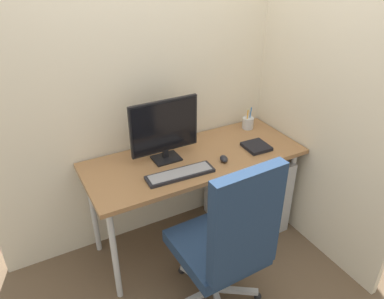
{
  "coord_description": "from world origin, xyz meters",
  "views": [
    {
      "loc": [
        -1.06,
        -1.91,
        2.04
      ],
      "look_at": [
        -0.06,
        -0.06,
        0.84
      ],
      "focal_mm": 34.82,
      "sensor_mm": 36.0,
      "label": 1
    }
  ],
  "objects_px": {
    "keyboard": "(180,174)",
    "monitor": "(165,129)",
    "notebook": "(256,146)",
    "filing_cabinet": "(247,189)",
    "pen_holder": "(248,123)",
    "mouse": "(224,159)",
    "office_chair": "(228,241)"
  },
  "relations": [
    {
      "from": "filing_cabinet",
      "to": "mouse",
      "type": "xyz_separation_m",
      "value": [
        -0.33,
        -0.14,
        0.45
      ]
    },
    {
      "from": "pen_holder",
      "to": "notebook",
      "type": "height_order",
      "value": "pen_holder"
    },
    {
      "from": "keyboard",
      "to": "notebook",
      "type": "relative_size",
      "value": 2.55
    },
    {
      "from": "keyboard",
      "to": "notebook",
      "type": "height_order",
      "value": "notebook"
    },
    {
      "from": "notebook",
      "to": "office_chair",
      "type": "bearing_deg",
      "value": -135.05
    },
    {
      "from": "keyboard",
      "to": "mouse",
      "type": "bearing_deg",
      "value": 2.37
    },
    {
      "from": "filing_cabinet",
      "to": "office_chair",
      "type": "bearing_deg",
      "value": -133.7
    },
    {
      "from": "filing_cabinet",
      "to": "keyboard",
      "type": "relative_size",
      "value": 1.39
    },
    {
      "from": "monitor",
      "to": "pen_holder",
      "type": "bearing_deg",
      "value": 8.55
    },
    {
      "from": "office_chair",
      "to": "mouse",
      "type": "height_order",
      "value": "office_chair"
    },
    {
      "from": "mouse",
      "to": "pen_holder",
      "type": "bearing_deg",
      "value": 52.89
    },
    {
      "from": "filing_cabinet",
      "to": "mouse",
      "type": "relative_size",
      "value": 7.66
    },
    {
      "from": "office_chair",
      "to": "monitor",
      "type": "relative_size",
      "value": 2.36
    },
    {
      "from": "office_chair",
      "to": "monitor",
      "type": "distance_m",
      "value": 0.82
    },
    {
      "from": "office_chair",
      "to": "notebook",
      "type": "bearing_deg",
      "value": 42.8
    },
    {
      "from": "mouse",
      "to": "notebook",
      "type": "xyz_separation_m",
      "value": [
        0.3,
        0.04,
        -0.01
      ]
    },
    {
      "from": "pen_holder",
      "to": "filing_cabinet",
      "type": "bearing_deg",
      "value": -119.19
    },
    {
      "from": "monitor",
      "to": "pen_holder",
      "type": "height_order",
      "value": "monitor"
    },
    {
      "from": "office_chair",
      "to": "keyboard",
      "type": "relative_size",
      "value": 2.49
    },
    {
      "from": "pen_holder",
      "to": "notebook",
      "type": "relative_size",
      "value": 0.99
    },
    {
      "from": "monitor",
      "to": "mouse",
      "type": "bearing_deg",
      "value": -33.71
    },
    {
      "from": "filing_cabinet",
      "to": "monitor",
      "type": "relative_size",
      "value": 1.31
    },
    {
      "from": "office_chair",
      "to": "pen_holder",
      "type": "relative_size",
      "value": 6.4
    },
    {
      "from": "filing_cabinet",
      "to": "notebook",
      "type": "bearing_deg",
      "value": -105.2
    },
    {
      "from": "keyboard",
      "to": "filing_cabinet",
      "type": "bearing_deg",
      "value": 13.06
    },
    {
      "from": "monitor",
      "to": "pen_holder",
      "type": "relative_size",
      "value": 2.71
    },
    {
      "from": "keyboard",
      "to": "monitor",
      "type": "bearing_deg",
      "value": 88.22
    },
    {
      "from": "monitor",
      "to": "mouse",
      "type": "relative_size",
      "value": 5.85
    },
    {
      "from": "keyboard",
      "to": "mouse",
      "type": "height_order",
      "value": "mouse"
    },
    {
      "from": "mouse",
      "to": "filing_cabinet",
      "type": "bearing_deg",
      "value": 38.6
    },
    {
      "from": "filing_cabinet",
      "to": "notebook",
      "type": "distance_m",
      "value": 0.46
    },
    {
      "from": "notebook",
      "to": "filing_cabinet",
      "type": "bearing_deg",
      "value": 76.95
    }
  ]
}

